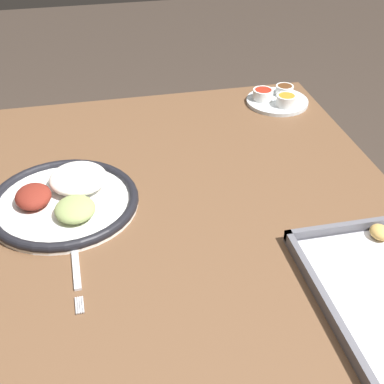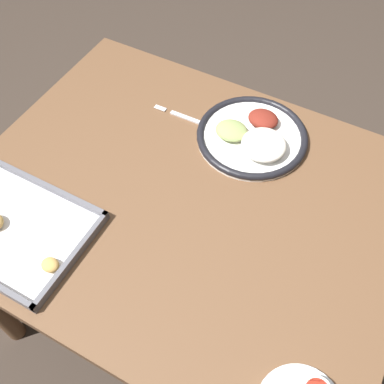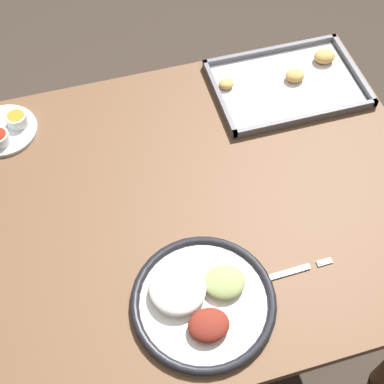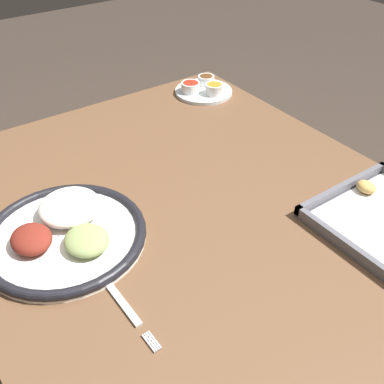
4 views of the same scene
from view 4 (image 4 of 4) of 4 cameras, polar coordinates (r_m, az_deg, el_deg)
dining_table at (r=0.98m, az=0.70°, el=-6.98°), size 1.09×0.87×0.72m
dinner_plate at (r=0.86m, az=-15.84°, el=-4.90°), size 0.30×0.30×0.05m
fork at (r=0.75m, az=-9.32°, el=-13.11°), size 0.21×0.02×0.00m
saucer_plate at (r=1.35m, az=1.46°, el=12.99°), size 0.17×0.17×0.04m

